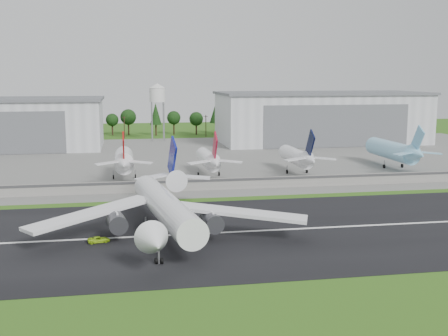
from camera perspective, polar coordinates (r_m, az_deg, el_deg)
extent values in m
plane|color=#1D5514|center=(110.71, 1.78, -7.97)|extent=(600.00, 600.00, 0.00)
cube|color=black|center=(120.09, 0.80, -6.55)|extent=(320.00, 60.00, 0.10)
cube|color=white|center=(120.08, 0.80, -6.53)|extent=(220.00, 1.00, 0.02)
cube|color=slate|center=(226.89, -4.45, 0.96)|extent=(320.00, 150.00, 0.10)
cube|color=gray|center=(162.94, -2.19, -1.71)|extent=(240.00, 0.50, 3.50)
cube|color=#38383A|center=(162.41, -2.17, -1.30)|extent=(240.00, 0.12, 0.70)
cube|color=silver|center=(286.14, 9.77, 4.98)|extent=(100.00, 45.00, 24.00)
cube|color=#595B60|center=(285.50, 9.84, 7.51)|extent=(102.00, 47.00, 1.20)
cube|color=#595B60|center=(265.17, 11.42, 4.19)|extent=(70.00, 0.30, 19.68)
cylinder|color=#99999E|center=(286.69, -7.30, 4.65)|extent=(0.50, 0.50, 20.00)
cylinder|color=#99999E|center=(293.01, -6.18, 4.77)|extent=(0.50, 0.50, 20.00)
cylinder|color=silver|center=(289.09, -6.79, 7.38)|extent=(8.00, 8.00, 7.00)
cone|color=silver|center=(288.97, -6.81, 8.31)|extent=(8.40, 8.40, 2.40)
cylinder|color=white|center=(116.80, -5.97, -3.94)|extent=(11.97, 44.38, 5.80)
cone|color=white|center=(92.71, -7.04, -7.48)|extent=(6.59, 6.76, 5.80)
cone|color=white|center=(142.45, -5.24, -1.03)|extent=(6.73, 9.69, 5.51)
cube|color=navy|center=(141.11, -5.29, 1.05)|extent=(1.84, 9.51, 11.13)
cube|color=white|center=(114.94, 1.47, -4.52)|extent=(28.18, 14.68, 2.65)
cylinder|color=#333338|center=(113.69, -1.27, -5.51)|extent=(4.54, 5.98, 3.80)
cube|color=white|center=(141.68, -3.24, -0.90)|extent=(9.42, 4.70, 0.98)
cube|color=white|center=(117.08, -13.40, -4.52)|extent=(25.84, 20.94, 2.65)
cylinder|color=#333338|center=(115.07, -10.82, -5.50)|extent=(4.54, 5.98, 3.80)
cube|color=white|center=(142.27, -7.27, -0.92)|extent=(9.49, 6.84, 0.98)
cube|color=#99999E|center=(114.06, -6.07, -6.61)|extent=(14.14, 31.11, 3.20)
cylinder|color=black|center=(121.41, -7.96, -6.08)|extent=(0.61, 1.54, 1.50)
imported|color=#A6D919|center=(115.39, -12.61, -7.11)|extent=(4.67, 2.82, 1.21)
cylinder|color=white|center=(185.40, -10.12, 0.83)|extent=(6.03, 24.00, 6.03)
cone|color=white|center=(169.92, -10.13, 0.41)|extent=(5.73, 7.00, 5.73)
cube|color=#960B0B|center=(169.75, -10.17, 2.03)|extent=(0.45, 8.59, 10.02)
cylinder|color=#99999E|center=(184.18, -11.17, -0.68)|extent=(0.32, 0.32, 3.00)
cylinder|color=#99999E|center=(184.16, -8.99, -0.62)|extent=(0.32, 0.32, 3.00)
cylinder|color=black|center=(184.30, -11.16, -0.90)|extent=(0.40, 1.40, 1.40)
cylinder|color=white|center=(187.43, -1.66, 0.91)|extent=(5.04, 24.00, 5.04)
cone|color=white|center=(172.14, -0.91, 0.50)|extent=(4.79, 7.00, 4.79)
cube|color=maroon|center=(171.96, -0.94, 2.10)|extent=(0.45, 8.59, 10.02)
cylinder|color=#99999E|center=(185.64, -2.64, -0.44)|extent=(0.32, 0.32, 3.00)
cylinder|color=#99999E|center=(186.65, -0.50, -0.37)|extent=(0.32, 0.32, 3.00)
cylinder|color=black|center=(185.76, -2.63, -0.65)|extent=(0.40, 1.40, 1.40)
cylinder|color=white|center=(194.18, 7.28, 1.17)|extent=(5.32, 24.00, 5.32)
cone|color=white|center=(179.46, 8.75, 0.80)|extent=(5.05, 7.00, 5.05)
cube|color=black|center=(179.29, 8.74, 2.34)|extent=(0.45, 8.59, 10.02)
cylinder|color=#99999E|center=(191.91, 6.43, -0.16)|extent=(0.32, 0.32, 3.00)
cylinder|color=#99999E|center=(194.00, 8.41, -0.10)|extent=(0.32, 0.32, 3.00)
cylinder|color=black|center=(192.03, 6.43, -0.37)|extent=(0.40, 1.40, 1.40)
cylinder|color=#88CAEC|center=(212.86, 16.64, 1.74)|extent=(6.56, 30.00, 6.56)
cone|color=#88CAEC|center=(196.54, 19.05, 1.31)|extent=(6.23, 7.00, 6.23)
cube|color=#6AB0D9|center=(196.41, 19.06, 2.72)|extent=(0.45, 8.59, 10.02)
cylinder|color=#99999E|center=(210.19, 15.96, 0.36)|extent=(0.32, 0.32, 3.00)
cylinder|color=#99999E|center=(213.35, 17.66, 0.41)|extent=(0.32, 0.32, 3.00)
cylinder|color=black|center=(210.30, 15.96, 0.17)|extent=(0.40, 1.40, 1.40)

